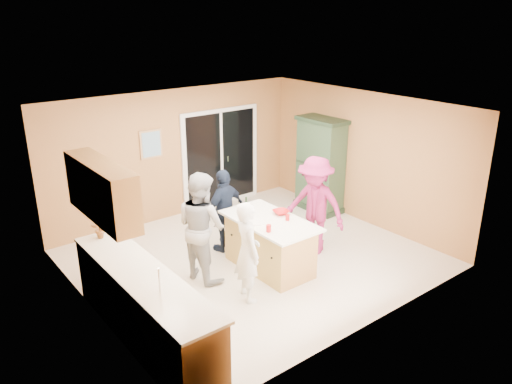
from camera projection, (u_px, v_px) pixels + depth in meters
floor at (253, 258)px, 8.61m from camera, size 5.50×5.50×0.00m
ceiling at (252, 108)px, 7.71m from camera, size 5.50×5.00×0.10m
wall_back at (177, 154)px, 10.01m from camera, size 5.50×0.10×2.60m
wall_front at (373, 239)px, 6.31m from camera, size 5.50×0.10×2.60m
wall_left at (88, 230)px, 6.57m from camera, size 0.10×5.00×2.60m
wall_right at (364, 158)px, 9.75m from camera, size 0.10×5.00×2.60m
left_cabinet_run at (150, 312)px, 6.26m from camera, size 0.65×3.05×1.24m
upper_cabinets at (102, 191)px, 6.32m from camera, size 0.35×1.60×0.75m
sliding_door at (221, 157)px, 10.67m from camera, size 1.90×0.07×2.10m
framed_picture at (151, 144)px, 9.57m from camera, size 0.46×0.04×0.56m
kitchen_island at (269, 246)px, 8.14m from camera, size 0.90×1.65×0.87m
green_hutch at (320, 166)px, 10.39m from camera, size 0.57×1.07×1.97m
woman_white at (248, 251)px, 7.17m from camera, size 0.50×0.63×1.53m
woman_grey at (202, 226)px, 7.73m from camera, size 0.77×0.93×1.75m
woman_navy at (225, 210)px, 8.67m from camera, size 0.93×0.54×1.49m
woman_magenta at (315, 205)px, 8.57m from camera, size 0.97×1.26×1.73m
serving_bowl at (281, 212)px, 8.19m from camera, size 0.31×0.31×0.06m
tulip_vase at (99, 225)px, 7.11m from camera, size 0.24×0.18×0.42m
tumbler_near at (269, 228)px, 7.53m from camera, size 0.10×0.10×0.11m
tumbler_far at (287, 217)px, 7.94m from camera, size 0.08×0.08×0.10m
wine_bottle at (246, 209)px, 8.04m from camera, size 0.08×0.08×0.35m
white_plate at (257, 223)px, 7.85m from camera, size 0.27×0.27×0.02m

